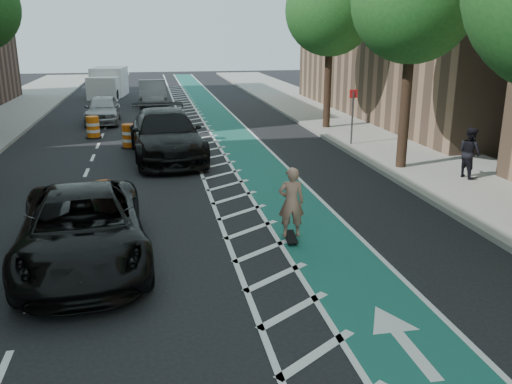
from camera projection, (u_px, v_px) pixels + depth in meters
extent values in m
plane|color=black|center=(203.00, 284.00, 10.78)|extent=(120.00, 120.00, 0.00)
cube|color=#18554C|center=(255.00, 162.00, 20.73)|extent=(2.00, 90.00, 0.01)
cube|color=silver|center=(217.00, 164.00, 20.46)|extent=(1.40, 90.00, 0.01)
cube|color=gray|center=(413.00, 154.00, 21.90)|extent=(5.00, 90.00, 0.15)
cube|color=gray|center=(356.00, 156.00, 21.45)|extent=(0.12, 90.00, 0.16)
cylinder|color=#382619|center=(402.00, 109.00, 19.12)|extent=(0.36, 0.36, 4.40)
sphere|color=#1A4E1C|center=(410.00, 1.00, 18.09)|extent=(4.20, 4.20, 4.20)
cylinder|color=#382619|center=(330.00, 87.00, 26.65)|extent=(0.36, 0.36, 4.40)
sphere|color=#1A4E1C|center=(333.00, 10.00, 25.62)|extent=(4.20, 4.20, 4.20)
cylinder|color=#4C4C4C|center=(352.00, 120.00, 23.11)|extent=(0.08, 0.08, 2.40)
cube|color=red|center=(354.00, 94.00, 22.80)|extent=(0.35, 0.02, 0.35)
cube|color=black|center=(291.00, 237.00, 12.97)|extent=(0.35, 0.89, 0.03)
cylinder|color=black|center=(285.00, 235.00, 13.26)|extent=(0.04, 0.07, 0.07)
cylinder|color=black|center=(293.00, 235.00, 13.27)|extent=(0.04, 0.07, 0.07)
cylinder|color=black|center=(288.00, 244.00, 12.71)|extent=(0.04, 0.07, 0.07)
cylinder|color=black|center=(296.00, 244.00, 12.72)|extent=(0.04, 0.07, 0.07)
imported|color=tan|center=(291.00, 202.00, 12.72)|extent=(0.66, 0.48, 1.70)
imported|color=black|center=(82.00, 228.00, 11.55)|extent=(3.11, 5.87, 1.57)
imported|color=black|center=(166.00, 135.00, 21.22)|extent=(3.10, 6.62, 1.87)
imported|color=#A1A1A7|center=(103.00, 109.00, 29.50)|extent=(1.80, 4.44, 1.51)
imported|color=slate|center=(153.00, 93.00, 36.53)|extent=(1.82, 5.10, 1.68)
imported|color=black|center=(470.00, 153.00, 17.82)|extent=(0.76, 0.91, 1.68)
cube|color=white|center=(110.00, 81.00, 42.19)|extent=(2.76, 3.70, 2.15)
cube|color=white|center=(103.00, 88.00, 39.80)|extent=(2.34, 1.97, 1.61)
cylinder|color=black|center=(89.00, 95.00, 39.44)|extent=(0.36, 0.78, 0.75)
cylinder|color=black|center=(116.00, 95.00, 39.57)|extent=(0.36, 0.78, 0.75)
cylinder|color=black|center=(100.00, 89.00, 43.14)|extent=(0.36, 0.78, 0.75)
cylinder|color=black|center=(125.00, 89.00, 43.27)|extent=(0.36, 0.78, 0.75)
cylinder|color=#DE4A0B|center=(104.00, 199.00, 14.66)|extent=(0.54, 0.54, 0.94)
cylinder|color=silver|center=(105.00, 204.00, 14.71)|extent=(0.55, 0.55, 0.13)
cylinder|color=silver|center=(104.00, 194.00, 14.62)|extent=(0.55, 0.55, 0.13)
cylinder|color=black|center=(106.00, 214.00, 14.79)|extent=(0.69, 0.69, 0.04)
cylinder|color=#D6530B|center=(129.00, 136.00, 23.22)|extent=(0.59, 0.59, 1.02)
cylinder|color=silver|center=(130.00, 140.00, 23.27)|extent=(0.60, 0.60, 0.14)
cylinder|color=silver|center=(129.00, 133.00, 23.17)|extent=(0.60, 0.60, 0.14)
cylinder|color=black|center=(130.00, 147.00, 23.36)|extent=(0.75, 0.75, 0.05)
cylinder|color=orange|center=(93.00, 127.00, 25.37)|extent=(0.59, 0.59, 1.02)
cylinder|color=silver|center=(93.00, 131.00, 25.41)|extent=(0.60, 0.60, 0.14)
cylinder|color=silver|center=(93.00, 124.00, 25.32)|extent=(0.60, 0.60, 0.14)
cylinder|color=black|center=(94.00, 137.00, 25.50)|extent=(0.75, 0.75, 0.05)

